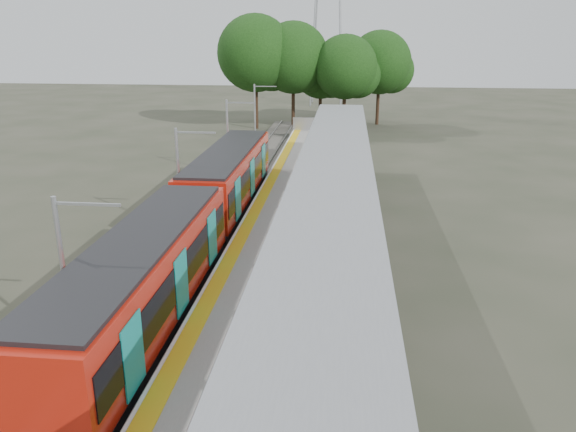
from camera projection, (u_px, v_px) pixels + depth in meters
The scene contains 13 objects.
trackbed at pixel (220, 224), 29.92m from camera, with size 3.00×70.00×0.24m, color #59544C.
platform at pixel (304, 220), 29.35m from camera, with size 6.00×50.00×1.00m, color gray.
tactile_strip at pixel (256, 210), 29.45m from camera, with size 0.60×50.00×0.02m, color gold.
end_fence at pixel (325, 124), 52.56m from camera, with size 6.00×0.10×1.20m, color #9EA0A5.
train at pixel (197, 216), 25.10m from camera, with size 2.74×27.60×3.62m.
canopy at pixel (335, 169), 24.43m from camera, with size 3.27×38.00×3.66m.
tree_cluster at pixel (311, 61), 58.54m from camera, with size 20.18×11.48×11.66m.
catenary_masts at pixel (180, 177), 28.27m from camera, with size 2.08×48.16×5.40m.
bench_mid at pixel (337, 219), 26.14m from camera, with size 1.01×1.77×1.16m.
bench_far at pixel (348, 166), 36.57m from camera, with size 0.63×1.56×1.03m.
info_pillar_near at pixel (340, 259), 21.18m from camera, with size 0.38×0.38×1.70m.
info_pillar_far at pixel (323, 184), 30.99m from camera, with size 0.45×0.45×2.00m.
litter_bin at pixel (338, 245), 23.35m from camera, with size 0.43×0.43×0.88m, color #9EA0A5.
Camera 1 is at (2.07, -7.73, 9.95)m, focal length 35.00 mm.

